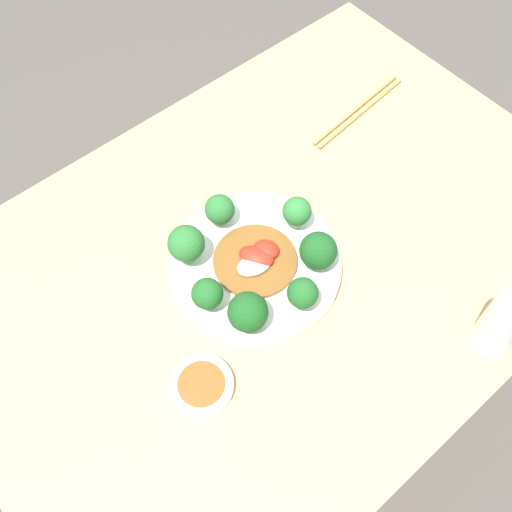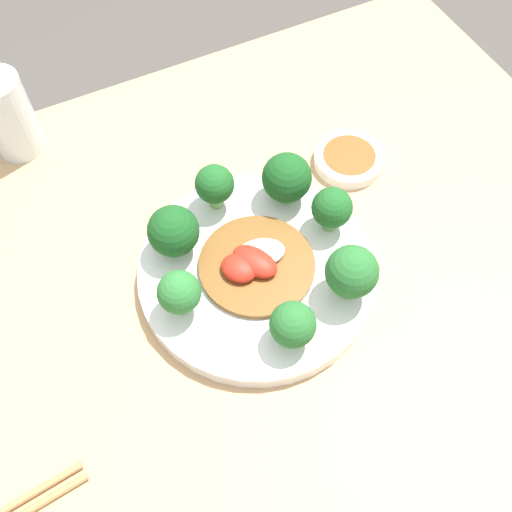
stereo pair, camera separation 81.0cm
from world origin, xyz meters
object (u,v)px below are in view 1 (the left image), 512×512
object	(u,v)px
broccoli_north	(220,210)
plate	(256,266)
stirfry_center	(257,260)
broccoli_northwest	(186,244)
broccoli_southwest	(248,312)
broccoli_east	(297,212)
broccoli_west	(207,294)
sauce_dish	(202,385)
chopsticks	(358,111)
broccoli_southeast	(318,251)
broccoli_south	(303,293)
drinking_glass	(505,323)

from	to	relation	value
broccoli_north	plate	bearing A→B (deg)	-93.89
stirfry_center	plate	bearing A→B (deg)	162.61
plate	broccoli_northwest	xyz separation A→B (m)	(-0.07, 0.07, 0.05)
broccoli_northwest	broccoli_southwest	bearing A→B (deg)	-90.23
plate	broccoli_east	world-z (taller)	broccoli_east
broccoli_west	sauce_dish	size ratio (longest dim) A/B	0.67
broccoli_north	broccoli_southwest	distance (m)	0.18
broccoli_southwest	sauce_dish	xyz separation A→B (m)	(-0.10, -0.03, -0.05)
broccoli_north	sauce_dish	size ratio (longest dim) A/B	0.64
broccoli_southwest	sauce_dish	distance (m)	0.12
plate	broccoli_southwest	distance (m)	0.11
plate	broccoli_west	xyz separation A→B (m)	(-0.10, -0.01, 0.04)
broccoli_north	chopsticks	xyz separation A→B (m)	(0.35, 0.04, -0.05)
broccoli_southeast	broccoli_southwest	bearing A→B (deg)	-176.05
broccoli_east	broccoli_south	xyz separation A→B (m)	(-0.09, -0.11, 0.00)
broccoli_west	broccoli_southeast	xyz separation A→B (m)	(0.17, -0.05, 0.00)
broccoli_southeast	stirfry_center	bearing A→B (deg)	139.22
plate	broccoli_west	world-z (taller)	broccoli_west
broccoli_south	sauce_dish	xyz separation A→B (m)	(-0.18, 0.00, -0.05)
stirfry_center	sauce_dish	size ratio (longest dim) A/B	1.45
broccoli_west	broccoli_southeast	distance (m)	0.17
broccoli_southwest	sauce_dish	world-z (taller)	broccoli_southwest
stirfry_center	sauce_dish	distance (m)	0.20
broccoli_north	broccoli_southwest	bearing A→B (deg)	-116.07
broccoli_southwest	broccoli_southeast	bearing A→B (deg)	3.95
broccoli_northwest	broccoli_east	size ratio (longest dim) A/B	1.18
plate	broccoli_southeast	bearing A→B (deg)	-40.28
broccoli_north	chopsticks	size ratio (longest dim) A/B	0.24
broccoli_west	broccoli_southwest	xyz separation A→B (m)	(0.02, -0.06, 0.00)
broccoli_northwest	broccoli_south	distance (m)	0.18
broccoli_southwest	broccoli_southeast	size ratio (longest dim) A/B	1.02
broccoli_northwest	drinking_glass	xyz separation A→B (m)	(0.26, -0.38, -0.01)
stirfry_center	chopsticks	bearing A→B (deg)	20.40
broccoli_northwest	broccoli_southeast	bearing A→B (deg)	-42.72
stirfry_center	broccoli_northwest	bearing A→B (deg)	135.63
broccoli_north	sauce_dish	world-z (taller)	broccoli_north
broccoli_east	chopsticks	world-z (taller)	broccoli_east
broccoli_southwest	stirfry_center	bearing A→B (deg)	42.24
broccoli_southeast	drinking_glass	world-z (taller)	drinking_glass
broccoli_south	broccoli_southeast	xyz separation A→B (m)	(0.06, 0.04, -0.00)
plate	broccoli_southwest	size ratio (longest dim) A/B	4.03
plate	stirfry_center	bearing A→B (deg)	-17.39
broccoli_south	chopsticks	size ratio (longest dim) A/B	0.26
broccoli_west	broccoli_southeast	bearing A→B (deg)	-16.28
stirfry_center	drinking_glass	size ratio (longest dim) A/B	1.17
broccoli_northwest	chopsticks	size ratio (longest dim) A/B	0.30
broccoli_west	sauce_dish	bearing A→B (deg)	-133.26
broccoli_west	broccoli_east	xyz separation A→B (m)	(0.19, 0.02, 0.00)
broccoli_south	sauce_dish	world-z (taller)	broccoli_south
broccoli_southeast	stirfry_center	distance (m)	0.09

